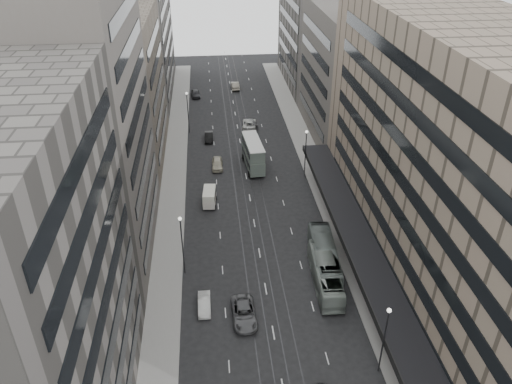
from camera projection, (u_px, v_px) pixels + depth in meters
name	position (u px, v px, depth m)	size (l,w,h in m)	color
ground	(275.00, 340.00, 52.89)	(220.00, 220.00, 0.00)	black
sidewalk_right	(315.00, 168.00, 85.93)	(4.00, 125.00, 0.15)	gray
sidewalk_left	(174.00, 175.00, 83.84)	(4.00, 125.00, 0.15)	gray
department_store	(464.00, 170.00, 53.93)	(19.20, 60.00, 30.00)	#7A6B59
building_right_mid	(353.00, 73.00, 93.03)	(15.00, 28.00, 24.00)	#534E48
building_right_far	(320.00, 26.00, 117.63)	(15.00, 32.00, 28.00)	#605C56
building_left_a	(2.00, 301.00, 36.50)	(15.00, 28.00, 30.00)	#605C56
building_left_b	(75.00, 128.00, 58.54)	(15.00, 26.00, 34.00)	#534E48
building_left_c	(113.00, 89.00, 83.91)	(15.00, 28.00, 25.00)	#675C50
building_left_d	(133.00, 33.00, 111.33)	(15.00, 38.00, 28.00)	#605C56
lamp_right_near	(385.00, 333.00, 46.79)	(0.44, 0.44, 8.32)	#262628
lamp_right_far	(306.00, 148.00, 80.96)	(0.44, 0.44, 8.32)	#262628
lamp_left_near	(182.00, 239.00, 59.63)	(0.44, 0.44, 8.32)	#262628
lamp_left_far	(188.00, 108.00, 96.36)	(0.44, 0.44, 8.32)	#262628
bus_near	(324.00, 256.00, 62.47)	(2.78, 11.89, 3.31)	slate
bus_far	(325.00, 274.00, 59.68)	(2.64, 11.27, 3.14)	#909B93
double_decker	(253.00, 153.00, 85.03)	(3.39, 9.24, 4.95)	slate
panel_van	(209.00, 197.00, 75.28)	(2.25, 4.14, 2.52)	silver
sedan_1	(204.00, 304.00, 56.55)	(1.40, 4.02, 1.33)	silver
sedan_2	(244.00, 313.00, 55.15)	(2.62, 5.67, 1.58)	#545457
sedan_4	(217.00, 164.00, 85.81)	(1.86, 4.63, 1.58)	#B5AE96
sedan_5	(209.00, 137.00, 95.50)	(1.54, 4.43, 1.46)	black
sedan_6	(249.00, 124.00, 100.77)	(2.64, 5.72, 1.59)	beige
sedan_7	(251.00, 123.00, 101.23)	(2.05, 5.05, 1.46)	#525254
sedan_8	(196.00, 94.00, 116.08)	(1.89, 4.70, 1.60)	#28282B
sedan_9	(235.00, 85.00, 120.87)	(1.80, 5.15, 1.70)	#A19785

